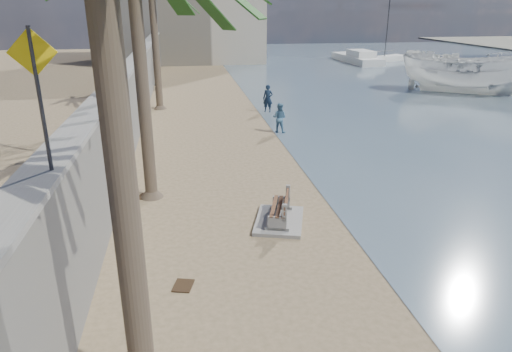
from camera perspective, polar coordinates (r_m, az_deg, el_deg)
seawall at (r=26.97m, az=-14.64°, el=10.14°), size 0.45×70.00×3.50m
wall_cap at (r=26.72m, az=-14.99°, el=13.93°), size 0.80×70.00×0.12m
end_building at (r=58.47m, az=-9.10°, el=20.94°), size 18.00×12.00×14.00m
bench_far at (r=14.06m, az=2.94°, el=-4.41°), size 1.95×2.39×0.87m
pedestrian_sign at (r=8.37m, az=-25.71°, el=10.70°), size 0.78×0.07×2.40m
person_a at (r=28.92m, az=1.49°, el=9.90°), size 0.85×0.73×1.97m
person_b at (r=24.16m, az=2.95°, el=7.47°), size 1.04×0.97×1.73m
boat_cruiser at (r=38.71m, az=25.20°, el=11.94°), size 5.29×5.26×4.40m
yacht_far at (r=57.16m, az=12.45°, el=14.06°), size 3.07×9.78×1.50m
sailboat_west at (r=59.13m, az=15.75°, el=13.97°), size 6.72×4.69×9.89m
debris_c at (r=16.45m, az=-13.42°, el=-2.54°), size 0.81×0.74×0.03m
debris_d at (r=11.36m, az=-9.09°, el=-13.37°), size 0.57×0.64×0.03m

